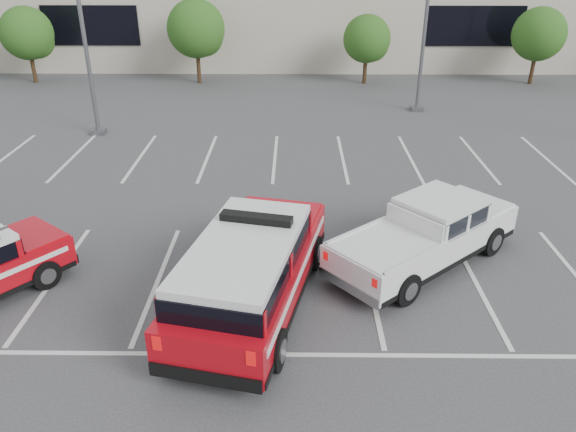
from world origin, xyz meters
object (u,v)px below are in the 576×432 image
Objects in this scene: light_pole_left at (80,12)px; light_pole_mid at (428,2)px; tree_left at (29,35)px; tree_mid_left at (198,31)px; fire_chief_suv at (251,275)px; tree_right at (540,36)px; tree_mid_right at (368,40)px; white_pickup at (426,239)px.

light_pole_left is 1.00× the size of light_pole_mid.
tree_left is 10.00m from tree_mid_left.
light_pole_mid reaches higher than fire_chief_suv.
tree_right is 25.30m from light_pole_left.
light_pole_left is at bearing -55.48° from tree_left.
tree_left reaches higher than tree_mid_right.
fire_chief_suv is at bearing -105.39° from white_pickup.
light_pole_left is at bearing -156.49° from tree_right.
fire_chief_suv is at bearing -59.40° from light_pole_left.
light_pole_left reaches higher than tree_mid_left.
fire_chief_suv is (-7.21, -17.17, -4.29)m from light_pole_mid.
light_pole_mid is at bearing 14.93° from light_pole_left.
fire_chief_suv is 4.96m from white_pickup.
tree_mid_left is 23.11m from white_pickup.
light_pole_mid is at bearing -143.23° from tree_right.
tree_left is 0.43× the size of light_pole_left.
tree_right is (30.00, 0.00, 0.00)m from tree_left.
tree_mid_right is 6.88m from light_pole_mid.
fire_chief_suv is (-5.30, -23.22, -1.61)m from tree_mid_right.
tree_left is at bearing 164.57° from light_pole_mid.
light_pole_mid is (11.91, -6.05, 2.14)m from tree_mid_left.
white_pickup is (-0.83, -21.08, -1.80)m from tree_mid_right.
light_pole_left and light_pole_mid have the same top height.
white_pickup is at bearing -117.18° from tree_right.
tree_mid_left is 0.47× the size of light_pole_mid.
tree_mid_left is at bearing 114.24° from fire_chief_suv.
tree_mid_left is 13.53m from light_pole_mid.
light_pole_left is at bearing 133.40° from fire_chief_suv.
light_pole_mid reaches higher than tree_right.
tree_right reaches higher than fire_chief_suv.
light_pole_mid is (1.91, -6.05, 2.68)m from tree_mid_right.
tree_mid_right is 0.39× the size of light_pole_left.
tree_mid_right is at bearing -0.00° from tree_mid_left.
fire_chief_suv is at bearing -78.56° from tree_mid_left.
tree_mid_left is 20.00m from tree_right.
light_pole_mid is at bearing -72.48° from tree_mid_right.
tree_mid_left reaches higher than tree_right.
tree_right reaches higher than white_pickup.
tree_right is at bearing 0.00° from tree_mid_right.
tree_right is 0.67× the size of fire_chief_suv.
light_pole_mid reaches higher than tree_mid_right.
tree_right is at bearing 0.00° from tree_left.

